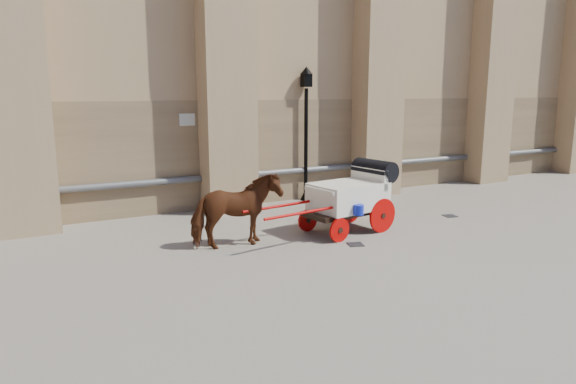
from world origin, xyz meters
TOP-DOWN VIEW (x-y plane):
  - ground at (0.00, 0.00)m, footprint 90.00×90.00m
  - horse at (-2.13, 0.31)m, footprint 1.87×0.90m
  - carriage at (0.78, 0.27)m, footprint 3.83×1.54m
  - street_lamp at (1.55, 3.80)m, footprint 0.37×0.37m
  - drain_grate_near at (0.19, -0.75)m, footprint 0.40×0.40m
  - drain_grate_far at (3.89, 0.20)m, footprint 0.38×0.38m

SIDE VIEW (x-z plane):
  - ground at x=0.00m, z-range 0.00..0.00m
  - drain_grate_near at x=0.19m, z-range 0.00..0.01m
  - drain_grate_far at x=3.89m, z-range 0.00..0.01m
  - horse at x=-2.13m, z-range 0.00..1.56m
  - carriage at x=0.78m, z-range 0.06..1.70m
  - street_lamp at x=1.55m, z-range 0.14..4.08m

